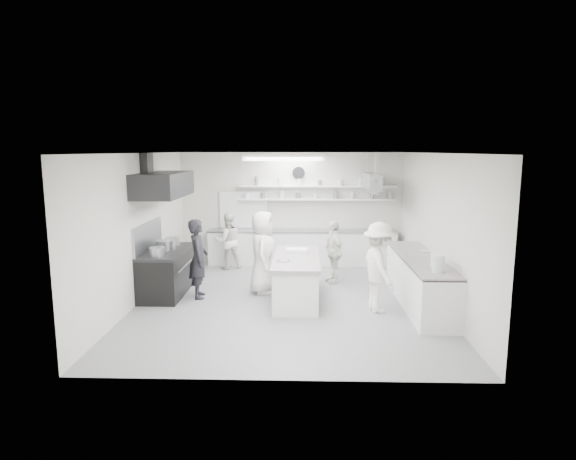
{
  "coord_description": "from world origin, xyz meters",
  "views": [
    {
      "loc": [
        0.3,
        -9.55,
        3.06
      ],
      "look_at": [
        -0.0,
        0.6,
        1.37
      ],
      "focal_mm": 30.05,
      "sensor_mm": 36.0,
      "label": 1
    }
  ],
  "objects_px": {
    "right_counter": "(420,282)",
    "cook_stove": "(198,259)",
    "stove": "(167,273)",
    "cook_back": "(228,241)",
    "back_counter": "(302,247)",
    "prep_island": "(296,279)"
  },
  "relations": [
    {
      "from": "right_counter",
      "to": "prep_island",
      "type": "height_order",
      "value": "right_counter"
    },
    {
      "from": "back_counter",
      "to": "right_counter",
      "type": "bearing_deg",
      "value": -55.35
    },
    {
      "from": "stove",
      "to": "right_counter",
      "type": "relative_size",
      "value": 0.55
    },
    {
      "from": "prep_island",
      "to": "cook_back",
      "type": "bearing_deg",
      "value": 125.62
    },
    {
      "from": "stove",
      "to": "cook_back",
      "type": "xyz_separation_m",
      "value": [
        0.98,
        2.27,
        0.28
      ]
    },
    {
      "from": "cook_back",
      "to": "stove",
      "type": "bearing_deg",
      "value": 43.11
    },
    {
      "from": "cook_stove",
      "to": "cook_back",
      "type": "height_order",
      "value": "cook_stove"
    },
    {
      "from": "stove",
      "to": "right_counter",
      "type": "bearing_deg",
      "value": -6.52
    },
    {
      "from": "stove",
      "to": "prep_island",
      "type": "xyz_separation_m",
      "value": [
        2.79,
        -0.3,
        -0.02
      ]
    },
    {
      "from": "cook_stove",
      "to": "right_counter",
      "type": "bearing_deg",
      "value": -105.79
    },
    {
      "from": "back_counter",
      "to": "right_counter",
      "type": "height_order",
      "value": "right_counter"
    },
    {
      "from": "back_counter",
      "to": "cook_stove",
      "type": "height_order",
      "value": "cook_stove"
    },
    {
      "from": "stove",
      "to": "back_counter",
      "type": "bearing_deg",
      "value": 43.99
    },
    {
      "from": "right_counter",
      "to": "prep_island",
      "type": "bearing_deg",
      "value": 173.02
    },
    {
      "from": "back_counter",
      "to": "cook_stove",
      "type": "distance_m",
      "value": 3.74
    },
    {
      "from": "stove",
      "to": "back_counter",
      "type": "xyz_separation_m",
      "value": [
        2.9,
        2.8,
        0.01
      ]
    },
    {
      "from": "stove",
      "to": "right_counter",
      "type": "xyz_separation_m",
      "value": [
        5.25,
        -0.6,
        0.02
      ]
    },
    {
      "from": "right_counter",
      "to": "cook_back",
      "type": "relative_size",
      "value": 2.26
    },
    {
      "from": "back_counter",
      "to": "cook_stove",
      "type": "xyz_separation_m",
      "value": [
        -2.15,
        -3.04,
        0.37
      ]
    },
    {
      "from": "stove",
      "to": "back_counter",
      "type": "relative_size",
      "value": 0.36
    },
    {
      "from": "back_counter",
      "to": "cook_back",
      "type": "relative_size",
      "value": 3.42
    },
    {
      "from": "right_counter",
      "to": "cook_stove",
      "type": "xyz_separation_m",
      "value": [
        -4.5,
        0.36,
        0.36
      ]
    }
  ]
}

